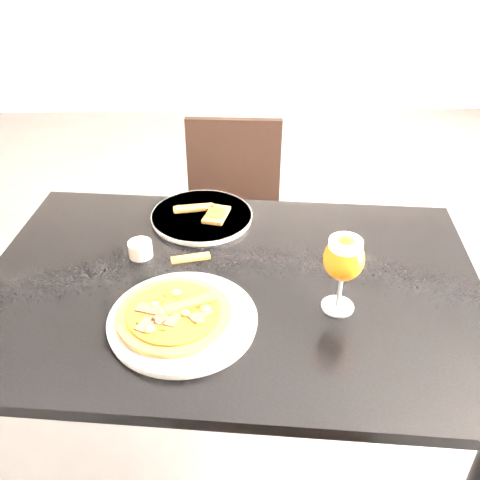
{
  "coord_description": "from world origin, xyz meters",
  "views": [
    {
      "loc": [
        -0.03,
        -1.17,
        1.55
      ],
      "look_at": [
        -0.01,
        -0.11,
        0.83
      ],
      "focal_mm": 40.0,
      "sensor_mm": 36.0,
      "label": 1
    }
  ],
  "objects_px": {
    "chair_far": "(232,220)",
    "beer_glass": "(344,259)",
    "pizza": "(175,313)",
    "dining_table": "(231,310)"
  },
  "relations": [
    {
      "from": "chair_far",
      "to": "beer_glass",
      "type": "height_order",
      "value": "beer_glass"
    },
    {
      "from": "chair_far",
      "to": "pizza",
      "type": "bearing_deg",
      "value": -94.35
    },
    {
      "from": "beer_glass",
      "to": "dining_table",
      "type": "bearing_deg",
      "value": 157.79
    },
    {
      "from": "dining_table",
      "to": "chair_far",
      "type": "relative_size",
      "value": 1.55
    },
    {
      "from": "pizza",
      "to": "beer_glass",
      "type": "bearing_deg",
      "value": 6.47
    },
    {
      "from": "chair_far",
      "to": "beer_glass",
      "type": "relative_size",
      "value": 4.42
    },
    {
      "from": "dining_table",
      "to": "chair_far",
      "type": "bearing_deg",
      "value": 95.31
    },
    {
      "from": "pizza",
      "to": "chair_far",
      "type": "bearing_deg",
      "value": 81.61
    },
    {
      "from": "chair_far",
      "to": "pizza",
      "type": "relative_size",
      "value": 3.33
    },
    {
      "from": "dining_table",
      "to": "beer_glass",
      "type": "distance_m",
      "value": 0.34
    }
  ]
}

